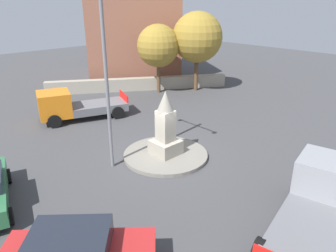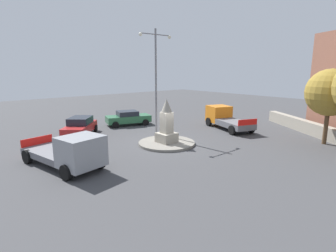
# 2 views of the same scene
# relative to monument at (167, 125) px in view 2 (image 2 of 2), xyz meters

# --- Properties ---
(ground_plane) EXTENTS (80.00, 80.00, 0.00)m
(ground_plane) POSITION_rel_monument_xyz_m (0.00, 0.00, -1.51)
(ground_plane) COLOR #424244
(traffic_island) EXTENTS (4.29, 4.29, 0.19)m
(traffic_island) POSITION_rel_monument_xyz_m (0.00, 0.00, -1.42)
(traffic_island) COLOR gray
(traffic_island) RESTS_ON ground
(monument) EXTENTS (1.30, 1.30, 3.30)m
(monument) POSITION_rel_monument_xyz_m (0.00, 0.00, 0.00)
(monument) COLOR #9E9687
(monument) RESTS_ON traffic_island
(streetlamp) EXTENTS (3.20, 0.28, 8.79)m
(streetlamp) POSITION_rel_monument_xyz_m (1.02, 2.55, 3.72)
(streetlamp) COLOR slate
(streetlamp) RESTS_ON ground
(car_green_near_island) EXTENTS (4.74, 3.05, 1.47)m
(car_green_near_island) POSITION_rel_monument_xyz_m (1.71, 8.04, -0.75)
(car_green_near_island) COLOR #2D6B42
(car_green_near_island) RESTS_ON ground
(car_red_parked_left) EXTENTS (4.24, 4.46, 1.58)m
(car_red_parked_left) POSITION_rel_monument_xyz_m (-3.81, 7.01, -0.70)
(car_red_parked_left) COLOR #B22323
(car_red_parked_left) RESTS_ON ground
(truck_orange_passing) EXTENTS (3.78, 5.97, 2.02)m
(truck_orange_passing) POSITION_rel_monument_xyz_m (8.12, 0.77, -0.54)
(truck_orange_passing) COLOR orange
(truck_orange_passing) RESTS_ON ground
(truck_grey_parked_right) EXTENTS (3.38, 6.13, 2.10)m
(truck_grey_parked_right) POSITION_rel_monument_xyz_m (-7.53, -0.42, -0.51)
(truck_grey_parked_right) COLOR gray
(truck_grey_parked_right) RESTS_ON ground
(stone_boundary_wall) EXTENTS (9.05, 13.68, 1.08)m
(stone_boundary_wall) POSITION_rel_monument_xyz_m (10.97, -6.98, -0.97)
(stone_boundary_wall) COLOR #9E9687
(stone_boundary_wall) RESTS_ON ground
(tree_mid_cluster) EXTENTS (3.50, 3.50, 5.68)m
(tree_mid_cluster) POSITION_rel_monument_xyz_m (9.25, -7.82, 2.41)
(tree_mid_cluster) COLOR brown
(tree_mid_cluster) RESTS_ON ground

